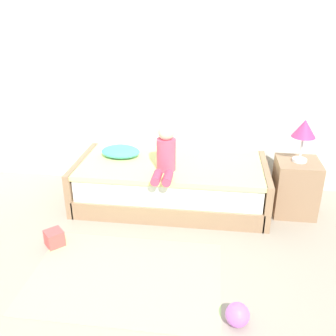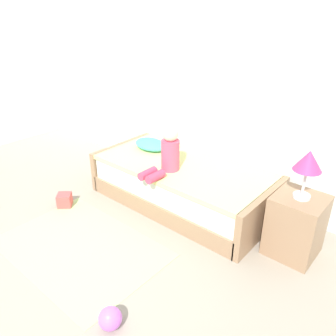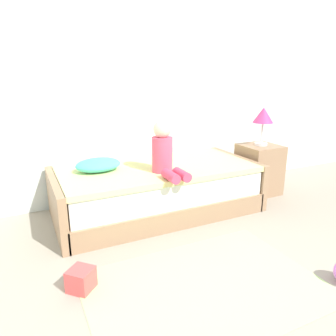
# 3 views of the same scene
# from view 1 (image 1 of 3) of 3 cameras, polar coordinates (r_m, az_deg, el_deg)

# --- Properties ---
(wall_rear) EXTENTS (7.20, 0.10, 2.90)m
(wall_rear) POSITION_cam_1_polar(r_m,az_deg,el_deg) (4.38, 2.66, 15.36)
(wall_rear) COLOR silver
(wall_rear) RESTS_ON ground
(bed) EXTENTS (2.11, 1.00, 0.50)m
(bed) POSITION_cam_1_polar(r_m,az_deg,el_deg) (4.19, 0.45, -2.41)
(bed) COLOR #997556
(bed) RESTS_ON ground
(nightstand) EXTENTS (0.44, 0.44, 0.60)m
(nightstand) POSITION_cam_1_polar(r_m,az_deg,el_deg) (4.22, 18.96, -2.78)
(nightstand) COLOR #997556
(nightstand) RESTS_ON ground
(table_lamp) EXTENTS (0.24, 0.24, 0.45)m
(table_lamp) POSITION_cam_1_polar(r_m,az_deg,el_deg) (3.99, 20.18, 5.42)
(table_lamp) COLOR silver
(table_lamp) RESTS_ON nightstand
(child_figure) EXTENTS (0.20, 0.51, 0.50)m
(child_figure) POSITION_cam_1_polar(r_m,az_deg,el_deg) (3.79, -0.37, 2.29)
(child_figure) COLOR #E04C6B
(child_figure) RESTS_ON bed
(pillow) EXTENTS (0.44, 0.30, 0.13)m
(pillow) POSITION_cam_1_polar(r_m,az_deg,el_deg) (4.25, -7.28, 2.52)
(pillow) COLOR #4CCCBC
(pillow) RESTS_ON bed
(toy_ball) EXTENTS (0.17, 0.17, 0.17)m
(toy_ball) POSITION_cam_1_polar(r_m,az_deg,el_deg) (2.88, 10.61, -21.28)
(toy_ball) COLOR #CC66D8
(toy_ball) RESTS_ON ground
(area_rug) EXTENTS (1.60, 1.10, 0.01)m
(area_rug) POSITION_cam_1_polar(r_m,az_deg,el_deg) (3.28, -6.50, -16.14)
(area_rug) COLOR #B2D189
(area_rug) RESTS_ON ground
(toy_block) EXTENTS (0.22, 0.22, 0.16)m
(toy_block) POSITION_cam_1_polar(r_m,az_deg,el_deg) (3.73, -17.05, -10.27)
(toy_block) COLOR #E54C4C
(toy_block) RESTS_ON ground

